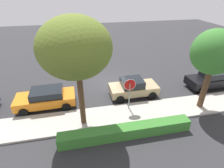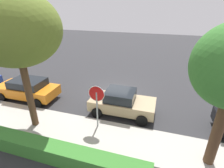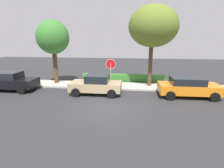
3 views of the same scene
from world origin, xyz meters
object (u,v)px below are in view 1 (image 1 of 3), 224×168
parked_car_tan (133,87)px  street_tree_near_corner (214,53)px  parked_car_black (211,79)px  parked_car_orange (46,98)px  street_tree_mid_block (75,48)px  stop_sign (130,89)px

parked_car_tan → street_tree_near_corner: 6.07m
parked_car_tan → parked_car_black: parked_car_black is taller
street_tree_near_corner → parked_car_orange: bearing=-11.9°
parked_car_black → street_tree_near_corner: street_tree_near_corner is taller
parked_car_orange → street_tree_mid_block: bearing=136.7°
stop_sign → street_tree_mid_block: size_ratio=0.37×
parked_car_orange → street_tree_mid_block: street_tree_mid_block is taller
parked_car_tan → parked_car_orange: parked_car_tan is taller
parked_car_tan → stop_sign: bearing=63.9°
parked_car_tan → parked_car_orange: (6.71, 0.15, 0.01)m
stop_sign → street_tree_near_corner: street_tree_near_corner is taller
stop_sign → parked_car_orange: (5.84, -1.62, -0.98)m
parked_car_tan → parked_car_black: 7.14m
stop_sign → parked_car_tan: size_ratio=0.65×
street_tree_near_corner → street_tree_mid_block: size_ratio=0.84×
street_tree_near_corner → parked_car_tan: bearing=-29.8°
parked_car_tan → parked_car_black: size_ratio=0.91×
street_tree_near_corner → street_tree_mid_block: (8.57, 0.00, 0.87)m
parked_car_tan → street_tree_near_corner: (-4.33, 2.48, 3.45)m
parked_car_black → street_tree_near_corner: 5.05m
parked_car_orange → street_tree_near_corner: (-11.04, 2.33, 3.45)m
parked_car_black → stop_sign: bearing=12.0°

